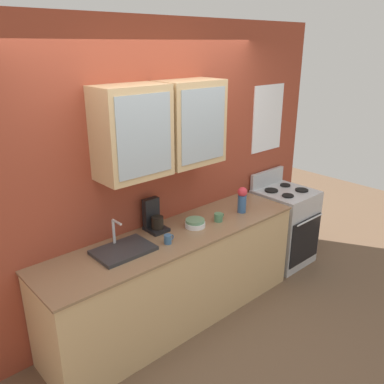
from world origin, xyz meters
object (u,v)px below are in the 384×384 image
Objects in this scene: sink_faucet at (123,249)px; cup_near_sink at (168,239)px; cup_near_bowls at (219,217)px; coffee_maker at (154,219)px; vase at (242,199)px; bowl_stack at (195,223)px; stove_range at (283,226)px.

sink_faucet reaches higher than cup_near_sink.
coffee_maker is (-0.56, 0.26, 0.07)m from cup_near_bowls.
coffee_maker is (-0.89, 0.26, -0.03)m from vase.
sink_faucet is at bearing 177.28° from bowl_stack.
coffee_maker reaches higher than vase.
stove_range is 1.49m from bowl_stack.
cup_near_sink is (-0.39, -0.09, 0.00)m from bowl_stack.
bowl_stack is at bearing 179.83° from stove_range.
vase reaches higher than cup_near_bowls.
vase is at bearing -4.33° from sink_faucet.
stove_range is at bearing 2.87° from cup_near_sink.
stove_range is 1.87m from cup_near_sink.
cup_near_bowls is 0.62m from coffee_maker.
bowl_stack is 1.64× the size of cup_near_bowls.
vase is 0.97m from cup_near_sink.
bowl_stack is at bearing -2.72° from sink_faucet.
cup_near_bowls is (0.25, -0.06, 0.00)m from bowl_stack.
sink_faucet is 1.79× the size of vase.
cup_near_sink is 0.64m from cup_near_bowls.
stove_range is 10.98× the size of cup_near_sink.
sink_faucet reaches higher than stove_range.
sink_faucet is at bearing 160.11° from cup_near_sink.
sink_faucet reaches higher than cup_near_bowls.
vase is at bearing 1.77° from cup_near_sink.
cup_near_sink reaches higher than bowl_stack.
bowl_stack is (0.75, -0.04, 0.02)m from sink_faucet.
stove_range is 4.06× the size of vase.
coffee_maker reaches higher than bowl_stack.
bowl_stack is at bearing 166.10° from cup_near_bowls.
coffee_maker reaches higher than cup_near_bowls.
sink_faucet is 0.38m from cup_near_sink.
sink_faucet is 4.86× the size of cup_near_sink.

